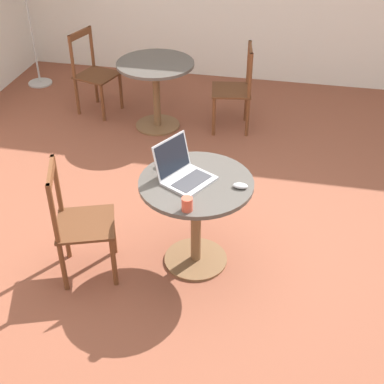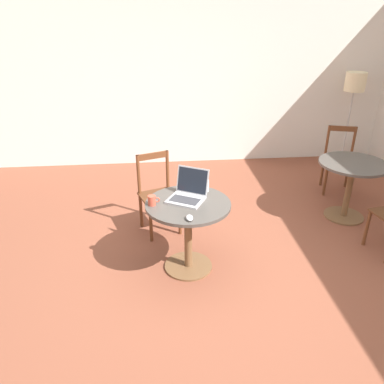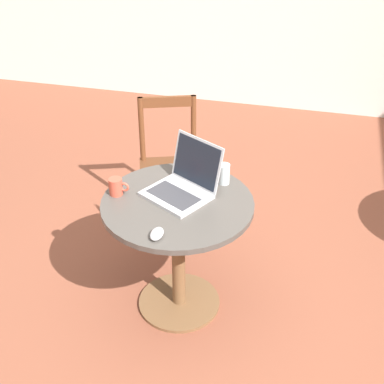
# 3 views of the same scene
# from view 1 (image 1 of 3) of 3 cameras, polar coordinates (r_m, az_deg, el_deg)

# --- Properties ---
(ground_plane) EXTENTS (16.00, 16.00, 0.00)m
(ground_plane) POSITION_cam_1_polar(r_m,az_deg,el_deg) (4.22, 4.89, -5.35)
(ground_plane) COLOR brown
(cafe_table_near) EXTENTS (0.79, 0.79, 0.71)m
(cafe_table_near) POSITION_cam_1_polar(r_m,az_deg,el_deg) (3.71, 0.43, -1.12)
(cafe_table_near) COLOR brown
(cafe_table_near) RESTS_ON ground_plane
(cafe_table_mid) EXTENTS (0.79, 0.79, 0.71)m
(cafe_table_mid) POSITION_cam_1_polar(r_m,az_deg,el_deg) (5.58, -3.87, 11.93)
(cafe_table_mid) COLOR brown
(cafe_table_mid) RESTS_ON ground_plane
(chair_near_back) EXTENTS (0.50, 0.50, 0.89)m
(chair_near_back) POSITION_cam_1_polar(r_m,az_deg,el_deg) (3.76, -11.96, -3.30)
(chair_near_back) COLOR brown
(chair_near_back) RESTS_ON ground_plane
(chair_mid_front) EXTENTS (0.45, 0.45, 0.89)m
(chair_mid_front) POSITION_cam_1_polar(r_m,az_deg,el_deg) (5.59, 4.67, 10.84)
(chair_mid_front) COLOR brown
(chair_mid_front) RESTS_ON ground_plane
(chair_mid_back) EXTENTS (0.49, 0.49, 0.89)m
(chair_mid_back) POSITION_cam_1_polar(r_m,az_deg,el_deg) (6.05, -10.43, 12.31)
(chair_mid_back) COLOR brown
(chair_mid_back) RESTS_ON ground_plane
(laptop) EXTENTS (0.43, 0.43, 0.27)m
(laptop) POSITION_cam_1_polar(r_m,az_deg,el_deg) (3.60, -0.89, 2.08)
(laptop) COLOR #B7B7BC
(laptop) RESTS_ON cafe_table_near
(mouse) EXTENTS (0.06, 0.10, 0.03)m
(mouse) POSITION_cam_1_polar(r_m,az_deg,el_deg) (3.55, 5.18, 0.67)
(mouse) COLOR #B7B7BC
(mouse) RESTS_ON cafe_table_near
(mug) EXTENTS (0.11, 0.07, 0.09)m
(mug) POSITION_cam_1_polar(r_m,az_deg,el_deg) (3.32, -0.51, -1.27)
(mug) COLOR #C64C38
(mug) RESTS_ON cafe_table_near
(drinking_glass) EXTENTS (0.06, 0.06, 0.11)m
(drinking_glass) POSITION_cam_1_polar(r_m,az_deg,el_deg) (3.78, -2.48, 3.88)
(drinking_glass) COLOR silver
(drinking_glass) RESTS_ON cafe_table_near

